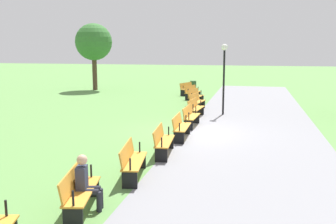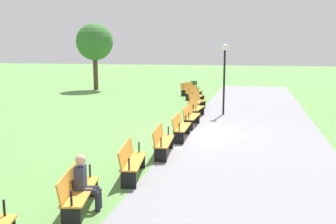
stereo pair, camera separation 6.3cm
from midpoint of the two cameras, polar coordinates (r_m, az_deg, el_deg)
name	(u,v)px [view 1 (the left image)]	position (r m, az deg, el deg)	size (l,w,h in m)	color
ground_plane	(188,132)	(14.98, 2.95, -3.14)	(120.00, 120.00, 0.00)	#5B8C47
path_paving	(251,135)	(14.76, 12.60, -3.55)	(38.74, 5.46, 0.01)	gray
bench_0	(188,88)	(26.98, 2.96, 3.66)	(1.74, 1.01, 0.89)	orange
bench_1	(192,92)	(24.79, 3.66, 3.10)	(1.74, 0.92, 0.89)	orange
bench_2	(195,96)	(22.58, 4.13, 2.44)	(1.74, 0.82, 0.89)	orange
bench_3	(196,101)	(20.37, 4.32, 1.64)	(1.73, 0.73, 0.89)	orange
bench_4	(195,108)	(18.17, 4.12, 0.65)	(1.71, 0.63, 0.89)	orange
bench_5	(190,116)	(15.98, 3.37, -0.61)	(1.69, 0.52, 0.89)	orange
bench_6	(181,126)	(13.82, 1.81, -2.23)	(1.69, 0.52, 0.89)	orange
bench_7	(163,140)	(11.73, -0.98, -4.41)	(1.71, 0.63, 0.89)	orange
bench_8	(132,160)	(9.76, -5.75, -7.41)	(1.73, 0.73, 0.89)	orange
bench_9	(79,190)	(8.01, -13.78, -11.58)	(1.74, 0.82, 0.89)	orange
person_seated	(86,181)	(7.98, -12.69, -10.32)	(0.41, 0.57, 1.20)	#2D3347
tree_2	(94,42)	(30.64, -11.44, 10.48)	(2.93, 2.93, 5.32)	#4C3828
lamp_post	(224,65)	(18.90, 8.55, 7.17)	(0.32, 0.32, 3.56)	black
trash_bin	(193,86)	(29.05, 3.83, 3.99)	(0.49, 0.49, 0.85)	#2D512D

